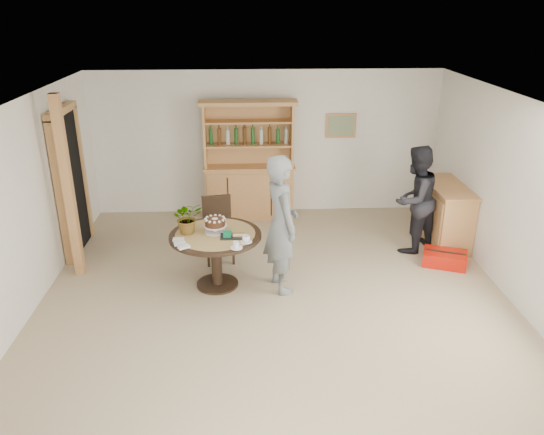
{
  "coord_description": "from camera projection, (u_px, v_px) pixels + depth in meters",
  "views": [
    {
      "loc": [
        -0.32,
        -5.53,
        3.56
      ],
      "look_at": [
        -0.03,
        0.57,
        1.05
      ],
      "focal_mm": 35.0,
      "sensor_mm": 36.0,
      "label": 1
    }
  ],
  "objects": [
    {
      "name": "ground",
      "position": [
        277.0,
        314.0,
        6.47
      ],
      "size": [
        7.0,
        7.0,
        0.0
      ],
      "primitive_type": "plane",
      "color": "tan",
      "rests_on": "ground"
    },
    {
      "name": "room_shell",
      "position": [
        278.0,
        179.0,
        5.82
      ],
      "size": [
        6.04,
        7.04,
        2.52
      ],
      "color": "white",
      "rests_on": "ground"
    },
    {
      "name": "doorway",
      "position": [
        70.0,
        181.0,
        7.77
      ],
      "size": [
        0.13,
        1.1,
        2.18
      ],
      "color": "black",
      "rests_on": "ground"
    },
    {
      "name": "pine_post",
      "position": [
        68.0,
        189.0,
        6.99
      ],
      "size": [
        0.12,
        0.12,
        2.5
      ],
      "primitive_type": "cube",
      "color": "tan",
      "rests_on": "ground"
    },
    {
      "name": "hutch",
      "position": [
        249.0,
        179.0,
        9.19
      ],
      "size": [
        1.62,
        0.54,
        2.04
      ],
      "color": "tan",
      "rests_on": "ground"
    },
    {
      "name": "sideboard",
      "position": [
        445.0,
        214.0,
        8.26
      ],
      "size": [
        0.54,
        1.26,
        0.94
      ],
      "color": "tan",
      "rests_on": "ground"
    },
    {
      "name": "dining_table",
      "position": [
        216.0,
        244.0,
        6.92
      ],
      "size": [
        1.2,
        1.2,
        0.76
      ],
      "color": "black",
      "rests_on": "ground"
    },
    {
      "name": "dining_chair",
      "position": [
        218.0,
        224.0,
        7.71
      ],
      "size": [
        0.48,
        0.48,
        0.95
      ],
      "rotation": [
        0.0,
        0.0,
        0.16
      ],
      "color": "black",
      "rests_on": "ground"
    },
    {
      "name": "birthday_cake",
      "position": [
        215.0,
        223.0,
        6.86
      ],
      "size": [
        0.3,
        0.3,
        0.2
      ],
      "color": "white",
      "rests_on": "dining_table"
    },
    {
      "name": "flower_vase",
      "position": [
        188.0,
        218.0,
        6.81
      ],
      "size": [
        0.47,
        0.44,
        0.42
      ],
      "primitive_type": "imported",
      "rotation": [
        0.0,
        0.0,
        0.35
      ],
      "color": "#3F7233",
      "rests_on": "dining_table"
    },
    {
      "name": "gift_tray",
      "position": [
        232.0,
        235.0,
        6.75
      ],
      "size": [
        0.3,
        0.2,
        0.08
      ],
      "color": "black",
      "rests_on": "dining_table"
    },
    {
      "name": "coffee_cup_a",
      "position": [
        246.0,
        239.0,
        6.6
      ],
      "size": [
        0.15,
        0.15,
        0.09
      ],
      "color": "white",
      "rests_on": "dining_table"
    },
    {
      "name": "coffee_cup_b",
      "position": [
        236.0,
        246.0,
        6.44
      ],
      "size": [
        0.15,
        0.15,
        0.08
      ],
      "color": "white",
      "rests_on": "dining_table"
    },
    {
      "name": "napkins",
      "position": [
        181.0,
        243.0,
        6.55
      ],
      "size": [
        0.24,
        0.33,
        0.03
      ],
      "color": "white",
      "rests_on": "dining_table"
    },
    {
      "name": "teen_boy",
      "position": [
        281.0,
        224.0,
        6.75
      ],
      "size": [
        0.6,
        0.76,
        1.83
      ],
      "primitive_type": "imported",
      "rotation": [
        0.0,
        0.0,
        1.84
      ],
      "color": "slate",
      "rests_on": "ground"
    },
    {
      "name": "adult_person",
      "position": [
        415.0,
        199.0,
        7.87
      ],
      "size": [
        1.01,
        0.97,
        1.63
      ],
      "primitive_type": "imported",
      "rotation": [
        0.0,
        0.0,
        3.8
      ],
      "color": "black",
      "rests_on": "ground"
    },
    {
      "name": "red_suitcase",
      "position": [
        445.0,
        258.0,
        7.66
      ],
      "size": [
        0.7,
        0.59,
        0.21
      ],
      "rotation": [
        0.0,
        0.0,
        -0.37
      ],
      "color": "red",
      "rests_on": "ground"
    }
  ]
}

